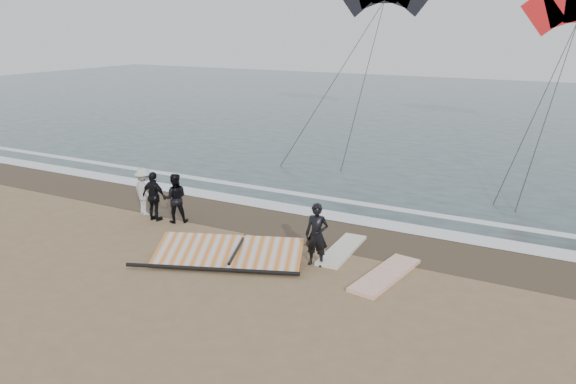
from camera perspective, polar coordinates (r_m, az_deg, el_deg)
name	(u,v)px	position (r m, az deg, el deg)	size (l,w,h in m)	color
ground	(264,291)	(13.89, -2.48, -10.02)	(120.00, 120.00, 0.00)	#8C704C
sea	(491,112)	(44.55, 19.91, 7.64)	(120.00, 54.00, 0.02)	#233838
wet_sand	(337,233)	(17.58, 5.03, -4.16)	(120.00, 2.80, 0.01)	#4C3D2B
foam_near	(354,219)	(18.79, 6.73, -2.75)	(120.00, 0.90, 0.01)	white
foam_far	(372,205)	(20.30, 8.52, -1.34)	(120.00, 0.45, 0.01)	white
man_main	(317,235)	(14.98, 2.93, -4.37)	(0.63, 0.41, 1.73)	black
board_white	(385,275)	(14.79, 9.87, -8.31)	(0.75, 2.67, 0.11)	white
board_cream	(342,250)	(16.18, 5.51, -5.89)	(0.66, 2.47, 0.10)	silver
trio_cluster	(156,195)	(19.08, -13.22, -0.28)	(2.51, 1.07, 1.65)	black
sail_rig	(229,253)	(15.59, -5.99, -6.23)	(4.38, 3.10, 0.51)	black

